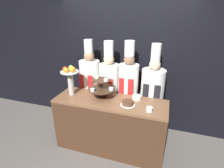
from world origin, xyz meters
TOP-DOWN VIEW (x-y plane):
  - ground_plane at (0.00, 0.00)m, footprint 14.00×14.00m
  - wall_back at (0.00, 1.21)m, footprint 10.00×0.06m
  - buffet_counter at (0.00, 0.31)m, footprint 1.85×0.61m
  - tiered_stand at (-0.17, 0.37)m, footprint 0.44×0.44m
  - fruit_pedestal at (-0.71, 0.31)m, footprint 0.31×0.31m
  - cake_round at (0.31, 0.24)m, footprint 0.22×0.22m
  - cup_white at (0.65, 0.16)m, footprint 0.09×0.09m
  - serving_bowl_far at (0.40, 0.49)m, footprint 0.15×0.15m
  - chef_left at (-0.59, 0.82)m, footprint 0.39×0.39m
  - chef_center_left at (-0.20, 0.82)m, footprint 0.37×0.37m
  - chef_center_right at (0.18, 0.82)m, footprint 0.36×0.36m
  - chef_right at (0.62, 0.82)m, footprint 0.41×0.41m

SIDE VIEW (x-z plane):
  - ground_plane at x=0.00m, z-range 0.00..0.00m
  - buffet_counter at x=0.00m, z-range 0.00..0.95m
  - chef_right at x=0.62m, z-range 0.04..1.86m
  - chef_center_left at x=-0.20m, z-range 0.07..1.89m
  - chef_left at x=-0.59m, z-range 0.07..1.89m
  - serving_bowl_far at x=0.40m, z-range 0.90..1.06m
  - cake_round at x=0.31m, z-range 0.95..1.02m
  - cup_white at x=0.65m, z-range 0.95..1.02m
  - chef_center_right at x=0.18m, z-range 0.08..1.92m
  - tiered_stand at x=-0.17m, z-range 0.96..1.32m
  - fruit_pedestal at x=-0.71m, z-range 1.02..1.53m
  - wall_back at x=0.00m, z-range 0.00..2.80m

